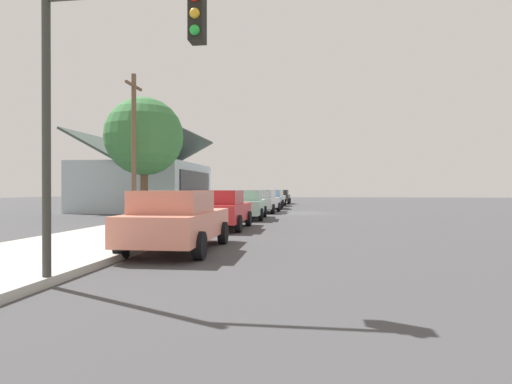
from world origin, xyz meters
The scene contains 14 objects.
ground_plane centered at (0.00, 0.00, 0.00)m, with size 120.00×120.00×0.00m, color #424244.
sidewalk_curb centered at (0.00, 5.60, 0.08)m, with size 60.00×4.20×0.16m, color #B2AFA8.
car_coral centered at (-18.21, 2.71, 0.82)m, with size 4.60×2.15×1.59m.
car_cherry centered at (-12.11, 2.87, 0.81)m, with size 4.44×2.06×1.59m.
car_seafoam centered at (-6.34, 2.76, 0.82)m, with size 4.84×2.15×1.59m.
car_silver centered at (0.07, 2.65, 0.82)m, with size 4.76×2.24×1.59m.
car_skyblue centered at (5.96, 2.73, 0.82)m, with size 4.68×2.25×1.59m.
car_ivory centered at (11.91, 2.86, 0.81)m, with size 4.66×2.02×1.59m.
car_charcoal centered at (18.17, 2.74, 0.82)m, with size 4.49×2.08×1.59m.
storefront_building centered at (1.85, 11.98, 1.96)m, with size 10.12×8.23×5.84m.
shade_tree centered at (-5.79, 8.89, 4.68)m, with size 4.52×4.52×6.96m.
traffic_light_main centered at (-22.34, 2.54, 3.49)m, with size 0.37×2.79×5.20m.
utility_pole_wooden centered at (-8.72, 8.20, 3.93)m, with size 1.80×0.24×7.50m.
fire_hydrant_red centered at (-9.04, 4.20, 0.50)m, with size 0.22×0.22×0.71m.
Camera 1 is at (-28.70, -0.81, 1.62)m, focal length 29.00 mm.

